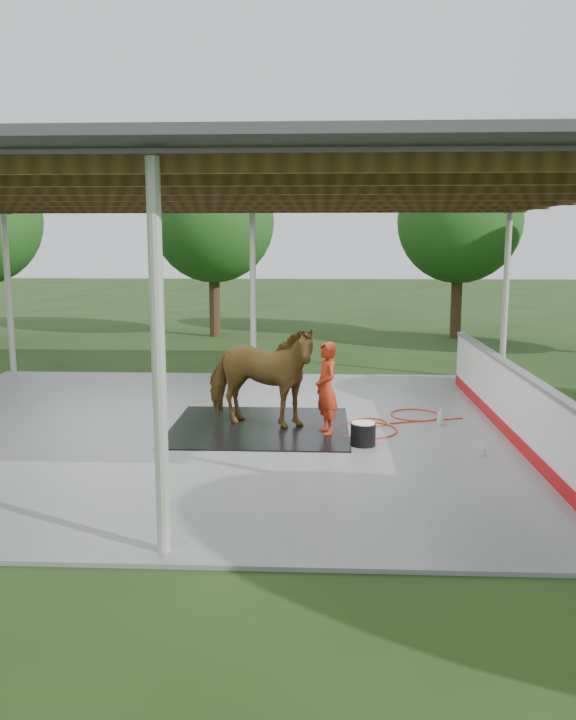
{
  "coord_description": "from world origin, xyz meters",
  "views": [
    {
      "loc": [
        1.56,
        -11.28,
        3.12
      ],
      "look_at": [
        1.02,
        0.02,
        1.22
      ],
      "focal_mm": 35.0,
      "sensor_mm": 36.0,
      "label": 1
    }
  ],
  "objects_px": {
    "dasher_board": "(508,400)",
    "horse": "(260,376)",
    "handler": "(326,388)",
    "wash_bucket": "(363,434)"
  },
  "relations": [
    {
      "from": "horse",
      "to": "handler",
      "type": "relative_size",
      "value": 1.35
    },
    {
      "from": "dasher_board",
      "to": "handler",
      "type": "relative_size",
      "value": 5.31
    },
    {
      "from": "dasher_board",
      "to": "wash_bucket",
      "type": "height_order",
      "value": "dasher_board"
    },
    {
      "from": "dasher_board",
      "to": "horse",
      "type": "xyz_separation_m",
      "value": [
        -4.05,
        0.11,
        0.34
      ]
    },
    {
      "from": "horse",
      "to": "wash_bucket",
      "type": "distance_m",
      "value": 2.05
    },
    {
      "from": "horse",
      "to": "handler",
      "type": "bearing_deg",
      "value": -90.07
    },
    {
      "from": "horse",
      "to": "handler",
      "type": "xyz_separation_m",
      "value": [
        1.1,
        -0.34,
        -0.13
      ]
    },
    {
      "from": "handler",
      "to": "dasher_board",
      "type": "bearing_deg",
      "value": 75.67
    },
    {
      "from": "wash_bucket",
      "to": "handler",
      "type": "bearing_deg",
      "value": 132.33
    },
    {
      "from": "dasher_board",
      "to": "wash_bucket",
      "type": "xyz_separation_m",
      "value": [
        -2.38,
        -0.85,
        -0.36
      ]
    }
  ]
}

